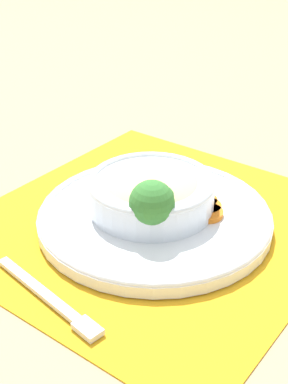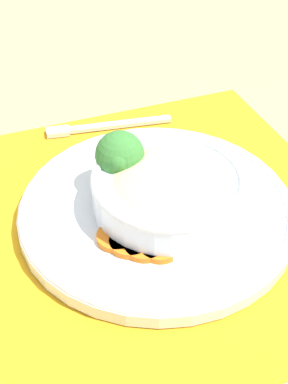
# 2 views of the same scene
# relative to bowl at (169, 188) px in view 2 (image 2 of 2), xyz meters

# --- Properties ---
(ground_plane) EXTENTS (4.00, 4.00, 0.00)m
(ground_plane) POSITION_rel_bowl_xyz_m (0.01, 0.01, -0.05)
(ground_plane) COLOR tan
(placemat) EXTENTS (0.49, 0.47, 0.00)m
(placemat) POSITION_rel_bowl_xyz_m (0.01, 0.01, -0.05)
(placemat) COLOR orange
(placemat) RESTS_ON ground_plane
(plate) EXTENTS (0.32, 0.32, 0.02)m
(plate) POSITION_rel_bowl_xyz_m (0.01, 0.01, -0.03)
(plate) COLOR silver
(plate) RESTS_ON placemat
(bowl) EXTENTS (0.18, 0.18, 0.05)m
(bowl) POSITION_rel_bowl_xyz_m (0.00, 0.00, 0.00)
(bowl) COLOR silver
(bowl) RESTS_ON plate
(broccoli_floret) EXTENTS (0.06, 0.06, 0.08)m
(broccoli_floret) POSITION_rel_bowl_xyz_m (0.05, 0.04, 0.02)
(broccoli_floret) COLOR #84AD5B
(broccoli_floret) RESTS_ON plate
(carrot_slice_near) EXTENTS (0.05, 0.05, 0.01)m
(carrot_slice_near) POSITION_rel_bowl_xyz_m (-0.03, 0.07, -0.02)
(carrot_slice_near) COLOR orange
(carrot_slice_near) RESTS_ON plate
(carrot_slice_middle) EXTENTS (0.05, 0.05, 0.01)m
(carrot_slice_middle) POSITION_rel_bowl_xyz_m (-0.04, 0.06, -0.02)
(carrot_slice_middle) COLOR orange
(carrot_slice_middle) RESTS_ON plate
(carrot_slice_far) EXTENTS (0.05, 0.05, 0.01)m
(carrot_slice_far) POSITION_rel_bowl_xyz_m (-0.05, 0.05, -0.02)
(carrot_slice_far) COLOR orange
(carrot_slice_far) RESTS_ON plate
(carrot_slice_extra) EXTENTS (0.05, 0.05, 0.01)m
(carrot_slice_extra) POSITION_rel_bowl_xyz_m (-0.06, 0.04, -0.02)
(carrot_slice_extra) COLOR orange
(carrot_slice_extra) RESTS_ON plate
(fork) EXTENTS (0.05, 0.18, 0.01)m
(fork) POSITION_rel_bowl_xyz_m (0.21, 0.02, -0.04)
(fork) COLOR silver
(fork) RESTS_ON placemat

